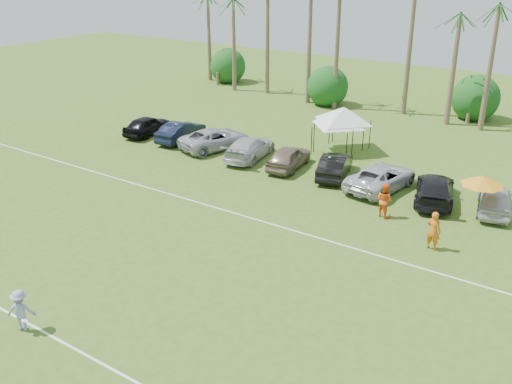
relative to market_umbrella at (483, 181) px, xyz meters
The scene contains 24 objects.
field_lines 16.87m from the market_umbrella, 132.28° to the right, with size 80.00×12.10×0.01m.
palm_tree_0 38.02m from the market_umbrella, 152.10° to the left, with size 2.40×2.40×8.90m.
palm_tree_1 33.88m from the market_umbrella, 148.07° to the left, with size 2.40×2.40×9.90m.
palm_tree_4 23.92m from the market_umbrella, 130.91° to the left, with size 2.40×2.40×8.90m.
palm_tree_5 21.82m from the market_umbrella, 122.60° to the left, with size 2.40×2.40×9.90m.
palm_tree_6 20.33m from the market_umbrella, 112.41° to the left, with size 2.40×2.40×10.90m.
bush_tree_0 35.53m from the market_umbrella, 148.41° to the left, with size 4.00×4.00×4.00m.
bush_tree_1 25.39m from the market_umbrella, 132.84° to the left, with size 4.00×4.00×4.00m.
bush_tree_2 19.35m from the market_umbrella, 105.79° to the left, with size 4.00×4.00×4.00m.
sideline_player_a 4.66m from the market_umbrella, 101.32° to the right, with size 0.68×0.45×1.87m, color orange.
sideline_player_b 4.88m from the market_umbrella, 149.90° to the right, with size 0.88×0.69×1.81m, color orange.
canopy_tent_left 12.02m from the market_umbrella, 152.81° to the left, with size 4.01×4.01×3.25m.
canopy_tent_right 12.23m from the market_umbrella, 150.39° to the left, with size 4.36×4.36×3.53m.
market_umbrella is the anchor object (origin of this frame).
frisbee_player 21.78m from the market_umbrella, 120.84° to the right, with size 1.20×1.08×1.61m.
parked_car_0 24.21m from the market_umbrella, behind, with size 1.68×4.19×1.43m, color black.
parked_car_1 21.15m from the market_umbrella, behind, with size 1.51×4.33×1.43m, color black.
parked_car_2 18.09m from the market_umbrella, behind, with size 2.37×5.13×1.43m, color #A7A9B1.
parked_car_3 15.01m from the market_umbrella, behind, with size 2.00×4.91×1.43m, color #B8BABF.
parked_car_4 11.94m from the market_umbrella, behind, with size 1.68×4.19×1.43m, color #7E6B58.
parked_car_5 8.94m from the market_umbrella, behind, with size 1.51×4.33×1.43m, color black.
parked_car_6 5.91m from the market_umbrella, behind, with size 2.37×5.13×1.43m, color #BBBDC0.
parked_car_7 3.11m from the market_umbrella, 158.21° to the left, with size 2.00×4.91×1.43m, color black.
parked_car_8 2.05m from the market_umbrella, 70.07° to the left, with size 1.68×4.19×1.43m, color silver.
Camera 1 is at (16.66, -7.70, 12.65)m, focal length 40.00 mm.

